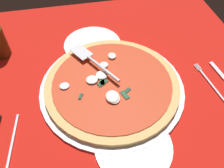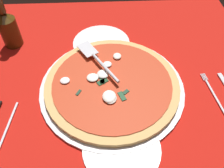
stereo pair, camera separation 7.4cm
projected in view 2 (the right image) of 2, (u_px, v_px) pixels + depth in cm
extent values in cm
cube|color=red|center=(116.00, 87.00, 76.77)|extent=(102.56, 102.56, 0.80)
cube|color=white|center=(169.00, 145.00, 62.92)|extent=(8.55, 8.55, 0.10)
cube|color=white|center=(105.00, 148.00, 62.39)|extent=(8.55, 8.55, 0.10)
cube|color=white|center=(40.00, 151.00, 61.86)|extent=(8.55, 8.55, 0.10)
cube|color=silver|center=(192.00, 117.00, 68.75)|extent=(8.55, 8.55, 0.10)
cube|color=white|center=(134.00, 119.00, 68.22)|extent=(8.55, 8.55, 0.10)
cube|color=white|center=(75.00, 121.00, 67.69)|extent=(8.55, 8.55, 0.10)
cube|color=white|center=(15.00, 124.00, 67.16)|extent=(8.55, 8.55, 0.10)
cube|color=white|center=(211.00, 93.00, 74.58)|extent=(8.55, 8.55, 0.10)
cube|color=white|center=(158.00, 95.00, 74.05)|extent=(8.55, 8.55, 0.10)
cube|color=white|center=(104.00, 97.00, 73.52)|extent=(8.55, 8.55, 0.10)
cube|color=white|center=(49.00, 99.00, 72.99)|extent=(8.55, 8.55, 0.10)
cube|color=white|center=(178.00, 74.00, 79.88)|extent=(8.55, 8.55, 0.10)
cube|color=white|center=(128.00, 76.00, 79.35)|extent=(8.55, 8.55, 0.10)
cube|color=white|center=(78.00, 77.00, 78.82)|extent=(8.55, 8.55, 0.10)
cube|color=white|center=(26.00, 79.00, 78.29)|extent=(8.55, 8.55, 0.10)
cube|color=white|center=(196.00, 56.00, 85.71)|extent=(8.55, 8.55, 0.10)
cube|color=white|center=(150.00, 58.00, 85.18)|extent=(8.55, 8.55, 0.10)
cube|color=white|center=(103.00, 59.00, 84.65)|extent=(8.55, 8.55, 0.10)
cube|color=white|center=(55.00, 61.00, 84.12)|extent=(8.55, 8.55, 0.10)
cube|color=white|center=(7.00, 62.00, 83.59)|extent=(8.55, 8.55, 0.10)
cube|color=white|center=(212.00, 40.00, 91.54)|extent=(8.55, 8.55, 0.10)
cube|color=white|center=(168.00, 42.00, 91.01)|extent=(8.55, 8.55, 0.10)
cube|color=white|center=(124.00, 43.00, 90.48)|extent=(8.55, 8.55, 0.10)
cube|color=white|center=(80.00, 45.00, 89.95)|extent=(8.55, 8.55, 0.10)
cube|color=white|center=(35.00, 46.00, 89.42)|extent=(8.55, 8.55, 0.10)
cube|color=white|center=(185.00, 28.00, 96.84)|extent=(8.55, 8.55, 0.10)
cube|color=white|center=(143.00, 29.00, 96.31)|extent=(8.55, 8.55, 0.10)
cube|color=white|center=(102.00, 30.00, 95.78)|extent=(8.55, 8.55, 0.10)
cube|color=white|center=(60.00, 32.00, 95.25)|extent=(8.55, 8.55, 0.10)
cube|color=white|center=(17.00, 33.00, 94.72)|extent=(8.55, 8.55, 0.10)
cube|color=white|center=(199.00, 16.00, 102.67)|extent=(8.55, 8.55, 0.10)
cube|color=white|center=(160.00, 17.00, 102.14)|extent=(8.55, 8.55, 0.10)
cube|color=white|center=(121.00, 18.00, 101.61)|extent=(8.55, 8.55, 0.10)
cube|color=white|center=(81.00, 19.00, 101.08)|extent=(8.55, 8.55, 0.10)
cube|color=white|center=(41.00, 20.00, 100.55)|extent=(8.55, 8.55, 0.10)
cube|color=white|center=(1.00, 21.00, 100.02)|extent=(8.55, 8.55, 0.10)
cube|color=white|center=(212.00, 5.00, 108.50)|extent=(8.55, 8.55, 0.10)
cube|color=white|center=(175.00, 6.00, 107.97)|extent=(8.55, 8.55, 0.10)
cube|color=white|center=(138.00, 7.00, 107.44)|extent=(8.55, 8.55, 0.10)
cube|color=white|center=(101.00, 7.00, 106.91)|extent=(8.55, 8.55, 0.10)
cube|color=white|center=(63.00, 8.00, 106.38)|extent=(8.55, 8.55, 0.10)
cube|color=white|center=(25.00, 9.00, 105.85)|extent=(8.55, 8.55, 0.10)
cylinder|color=silver|center=(112.00, 87.00, 75.18)|extent=(45.62, 45.62, 1.21)
cylinder|color=white|center=(122.00, 148.00, 61.68)|extent=(20.65, 20.65, 1.00)
cylinder|color=white|center=(101.00, 43.00, 89.63)|extent=(21.51, 21.51, 1.00)
cylinder|color=tan|center=(112.00, 84.00, 74.13)|extent=(42.27, 42.27, 1.55)
cylinder|color=#BE391D|center=(112.00, 83.00, 73.43)|extent=(37.45, 37.45, 0.30)
ellipsoid|color=white|center=(107.00, 64.00, 77.93)|extent=(2.82, 2.87, 0.88)
ellipsoid|color=white|center=(117.00, 56.00, 80.37)|extent=(3.14, 2.78, 1.06)
ellipsoid|color=white|center=(65.00, 79.00, 73.60)|extent=(2.83, 3.06, 0.81)
ellipsoid|color=white|center=(109.00, 96.00, 68.84)|extent=(4.71, 4.05, 1.33)
ellipsoid|color=white|center=(93.00, 77.00, 73.97)|extent=(3.61, 3.76, 0.98)
ellipsoid|color=white|center=(110.00, 98.00, 68.72)|extent=(4.35, 3.80, 0.91)
ellipsoid|color=white|center=(103.00, 74.00, 74.87)|extent=(3.78, 3.87, 1.09)
cube|color=#1F4729|center=(122.00, 96.00, 69.54)|extent=(3.66, 2.58, 0.30)
cube|color=#224729|center=(102.00, 79.00, 74.01)|extent=(3.70, 1.84, 0.30)
cube|color=#1A3825|center=(79.00, 93.00, 70.45)|extent=(2.32, 1.75, 0.30)
cube|color=#1B3924|center=(126.00, 92.00, 70.59)|extent=(2.15, 2.27, 0.30)
cube|color=#173B1E|center=(103.00, 82.00, 73.26)|extent=(3.32, 3.90, 0.30)
cube|color=silver|center=(87.00, 49.00, 81.26)|extent=(8.79, 7.83, 0.30)
cylinder|color=silver|center=(105.00, 68.00, 74.96)|extent=(13.23, 8.63, 1.00)
cube|color=silver|center=(216.00, 99.00, 72.03)|extent=(15.27, 2.35, 0.25)
cube|color=silver|center=(206.00, 77.00, 77.98)|extent=(3.01, 0.56, 0.25)
cube|color=silver|center=(205.00, 77.00, 77.94)|extent=(3.01, 0.56, 0.25)
cube|color=silver|center=(203.00, 77.00, 77.89)|extent=(3.01, 0.56, 0.25)
cube|color=silver|center=(202.00, 77.00, 77.85)|extent=(3.01, 0.56, 0.25)
cube|color=silver|center=(7.00, 129.00, 65.19)|extent=(18.07, 2.63, 0.25)
cylinder|color=#47300E|center=(10.00, 32.00, 85.72)|extent=(6.77, 6.77, 11.14)
cone|color=#47300E|center=(3.00, 16.00, 80.43)|extent=(6.77, 6.77, 2.79)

